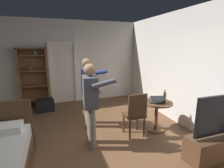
# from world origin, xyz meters

# --- Properties ---
(ground_plane) EXTENTS (7.23, 7.23, 0.00)m
(ground_plane) POSITION_xyz_m (0.00, 0.00, 0.00)
(ground_plane) COLOR brown
(wall_back) EXTENTS (5.27, 0.12, 2.82)m
(wall_back) POSITION_xyz_m (0.00, 3.34, 1.41)
(wall_back) COLOR silver
(wall_back) RESTS_ON ground_plane
(wall_right) EXTENTS (0.12, 6.81, 2.82)m
(wall_right) POSITION_xyz_m (2.58, 0.00, 1.41)
(wall_right) COLOR silver
(wall_right) RESTS_ON ground_plane
(doorway_frame) EXTENTS (0.93, 0.08, 2.13)m
(doorway_frame) POSITION_xyz_m (-0.12, 3.26, 1.22)
(doorway_frame) COLOR white
(doorway_frame) RESTS_ON ground_plane
(bookshelf) EXTENTS (0.89, 0.32, 1.92)m
(bookshelf) POSITION_xyz_m (-1.04, 3.12, 1.03)
(bookshelf) COLOR brown
(bookshelf) RESTS_ON ground_plane
(tv_flatscreen) EXTENTS (1.24, 0.40, 1.19)m
(tv_flatscreen) POSITION_xyz_m (2.22, -0.85, 0.33)
(tv_flatscreen) COLOR #4C331E
(tv_flatscreen) RESTS_ON ground_plane
(side_table) EXTENTS (0.72, 0.72, 0.70)m
(side_table) POSITION_xyz_m (1.77, 0.42, 0.48)
(side_table) COLOR brown
(side_table) RESTS_ON ground_plane
(laptop) EXTENTS (0.39, 0.40, 0.16)m
(laptop) POSITION_xyz_m (1.73, 0.38, 0.75)
(laptop) COLOR black
(laptop) RESTS_ON side_table
(bottle_on_table) EXTENTS (0.06, 0.06, 0.29)m
(bottle_on_table) POSITION_xyz_m (1.91, 0.34, 0.82)
(bottle_on_table) COLOR #2B4820
(bottle_on_table) RESTS_ON side_table
(wooden_chair) EXTENTS (0.42, 0.42, 0.99)m
(wooden_chair) POSITION_xyz_m (1.17, 0.32, 0.54)
(wooden_chair) COLOR #4C331E
(wooden_chair) RESTS_ON ground_plane
(person_blue_shirt) EXTENTS (0.62, 0.61, 1.66)m
(person_blue_shirt) POSITION_xyz_m (0.19, 0.28, 0.95)
(person_blue_shirt) COLOR gray
(person_blue_shirt) RESTS_ON ground_plane
(person_striped_shirt) EXTENTS (0.63, 0.66, 1.69)m
(person_striped_shirt) POSITION_xyz_m (0.32, 1.22, 0.97)
(person_striped_shirt) COLOR tan
(person_striped_shirt) RESTS_ON ground_plane
(suitcase_dark) EXTENTS (0.56, 0.45, 0.36)m
(suitcase_dark) POSITION_xyz_m (-0.77, 2.60, 0.18)
(suitcase_dark) COLOR black
(suitcase_dark) RESTS_ON ground_plane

